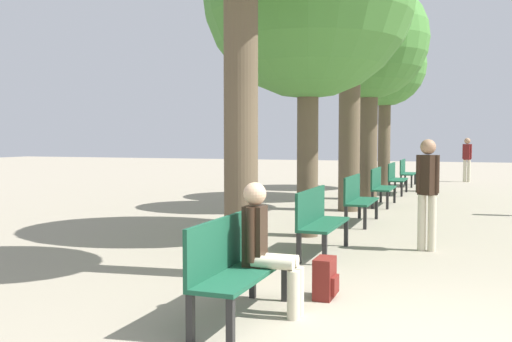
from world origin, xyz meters
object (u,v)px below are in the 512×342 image
Objects in this scene: bench_row_5 at (406,171)px; tree_row_2 at (350,15)px; bench_row_2 at (357,196)px; tree_row_3 at (369,42)px; bench_row_0 at (233,261)px; trash_bin at (427,179)px; backpack at (325,278)px; pedestrian_near at (427,187)px; pedestrian_far at (467,157)px; person_seated at (266,244)px; bench_row_3 at (380,184)px; bench_row_1 at (318,217)px; bench_row_4 at (395,176)px; tree_row_4 at (385,67)px.

tree_row_2 is at bearing -94.03° from bench_row_5.
bench_row_2 and bench_row_5 have the same top height.
bench_row_0 is at bearing -87.18° from tree_row_3.
trash_bin is (0.86, -1.96, -0.14)m from bench_row_5.
backpack is 3.26m from pedestrian_near.
pedestrian_far is at bearing 83.79° from bench_row_0.
tree_row_3 is at bearing -114.17° from trash_bin.
pedestrian_far is at bearing 84.41° from person_seated.
bench_row_5 is at bearing 90.00° from bench_row_3.
bench_row_1 is at bearing -97.47° from pedestrian_far.
pedestrian_near is (1.49, -2.47, 0.42)m from bench_row_2.
pedestrian_far reaches higher than bench_row_5.
bench_row_3 is 0.92× the size of pedestrian_near.
trash_bin is (0.86, 7.80, -0.14)m from bench_row_2.
person_seated reaches higher than bench_row_0.
bench_row_2 is 3.25m from bench_row_3.
bench_row_2 is 7.85m from trash_bin.
bench_row_4 is (0.00, 9.76, 0.00)m from bench_row_1.
tree_row_2 is 1.11× the size of tree_row_4.
tree_row_2 is (-0.55, 5.20, 4.03)m from bench_row_1.
bench_row_0 is 11.82m from tree_row_3.
bench_row_0 is at bearing -90.00° from bench_row_2.
bench_row_3 is 9.51m from person_seated.
tree_row_4 is 4.31× the size of person_seated.
bench_row_5 is 3.58× the size of backpack.
bench_row_5 is at bearing 90.84° from person_seated.
tree_row_3 reaches higher than bench_row_2.
bench_row_3 is 5.93m from pedestrian_near.
bench_row_5 is 0.25× the size of tree_row_3.
backpack is (1.20, -7.47, -4.37)m from tree_row_2.
tree_row_3 reaches higher than bench_row_4.
person_seated is 0.76× the size of pedestrian_near.
bench_row_5 is at bearing 90.00° from bench_row_0.
pedestrian_near reaches higher than bench_row_4.
tree_row_2 reaches higher than trash_bin.
bench_row_3 is at bearing -90.00° from bench_row_4.
bench_row_3 is at bearing 90.00° from bench_row_1.
bench_row_1 is 1.00× the size of bench_row_4.
backpack is (0.65, -2.27, -0.33)m from bench_row_1.
tree_row_4 is at bearing -120.00° from pedestrian_far.
bench_row_2 is 0.25× the size of tree_row_2.
bench_row_0 is at bearing -132.77° from person_seated.
pedestrian_near is (1.49, 4.04, 0.42)m from bench_row_0.
bench_row_1 is at bearing -83.96° from tree_row_2.
pedestrian_far reaches higher than bench_row_2.
bench_row_3 is 1.22× the size of person_seated.
bench_row_5 is 16.02m from person_seated.
bench_row_0 is 6.51m from bench_row_2.
bench_row_2 is at bearing -90.00° from bench_row_4.
bench_row_5 is (0.00, 16.27, 0.00)m from bench_row_0.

